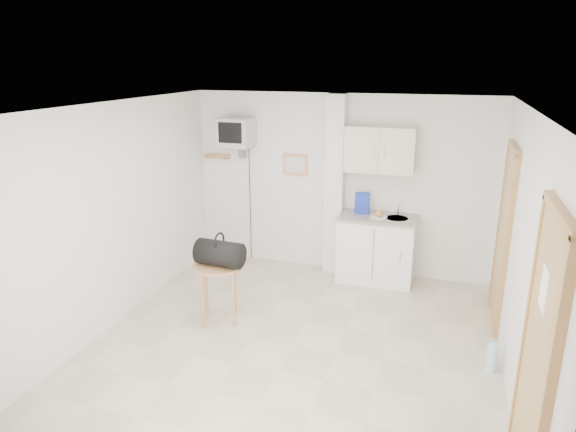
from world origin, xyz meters
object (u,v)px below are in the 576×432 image
(round_table, at_px, (218,273))
(water_bottle, at_px, (492,358))
(crt_television, at_px, (236,133))
(duffel_bag, at_px, (220,253))

(round_table, height_order, water_bottle, round_table)
(crt_television, height_order, water_bottle, crt_television)
(round_table, xyz_separation_m, water_bottle, (2.96, -0.15, -0.45))
(crt_television, xyz_separation_m, water_bottle, (3.43, -1.89, -1.79))
(crt_television, bearing_deg, duffel_bag, -73.88)
(water_bottle, bearing_deg, crt_television, 151.18)
(crt_television, relative_size, round_table, 3.08)
(crt_television, bearing_deg, water_bottle, -28.82)
(crt_television, relative_size, duffel_bag, 3.90)
(water_bottle, bearing_deg, duffel_bag, 177.45)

